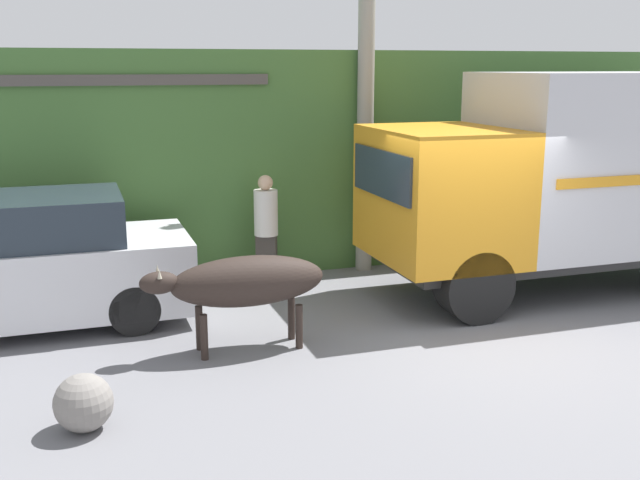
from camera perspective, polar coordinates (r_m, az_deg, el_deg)
The scene contains 9 objects.
ground_plane at distance 10.09m, azimuth 12.23°, elevation -6.88°, with size 60.00×60.00×0.00m, color slate.
hillside_embankment at distance 15.80m, azimuth -0.10°, elevation 7.42°, with size 32.00×6.51×3.65m.
building_backdrop at distance 13.07m, azimuth -18.77°, elevation 4.75°, with size 6.22×2.70×3.28m.
cargo_truck at distance 12.02m, azimuth 19.01°, elevation 4.77°, with size 6.06×2.29×3.31m.
brown_cow at distance 9.07m, azimuth -5.77°, elevation -3.22°, with size 2.23×0.62×1.18m.
parked_suv at distance 10.61m, azimuth -21.54°, elevation -1.77°, with size 4.32×1.84×1.75m.
pedestrian_on_hill at distance 11.71m, azimuth -4.13°, elevation 1.09°, with size 0.49×0.49×1.76m.
utility_pole at distance 12.40m, azimuth 3.54°, elevation 13.96°, with size 0.90×0.27×6.98m.
roadside_rock at distance 7.61m, azimuth -17.58°, elevation -11.74°, with size 0.56×0.56×0.56m.
Camera 1 is at (-4.94, -8.11, 3.41)m, focal length 42.00 mm.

